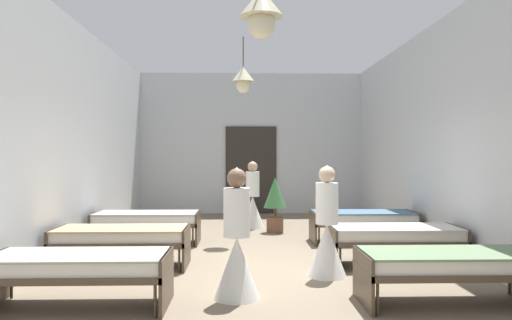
# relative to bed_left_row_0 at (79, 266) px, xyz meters

# --- Properties ---
(ground_plane) EXTENTS (6.67, 13.65, 0.10)m
(ground_plane) POSITION_rel_bed_left_row_0_xyz_m (1.98, 1.90, -0.49)
(ground_plane) COLOR #7A6B56
(room_shell) EXTENTS (6.47, 13.25, 3.87)m
(room_shell) POSITION_rel_bed_left_row_0_xyz_m (1.98, 3.25, 1.50)
(room_shell) COLOR silver
(room_shell) RESTS_ON ground
(bed_left_row_0) EXTENTS (1.90, 0.84, 0.57)m
(bed_left_row_0) POSITION_rel_bed_left_row_0_xyz_m (0.00, 0.00, 0.00)
(bed_left_row_0) COLOR #473828
(bed_left_row_0) RESTS_ON ground
(bed_right_row_0) EXTENTS (1.90, 0.84, 0.57)m
(bed_right_row_0) POSITION_rel_bed_left_row_0_xyz_m (3.97, 0.00, 0.00)
(bed_right_row_0) COLOR #473828
(bed_right_row_0) RESTS_ON ground
(bed_left_row_1) EXTENTS (1.90, 0.84, 0.57)m
(bed_left_row_1) POSITION_rel_bed_left_row_0_xyz_m (0.00, 1.90, 0.00)
(bed_left_row_1) COLOR #473828
(bed_left_row_1) RESTS_ON ground
(bed_right_row_1) EXTENTS (1.90, 0.84, 0.57)m
(bed_right_row_1) POSITION_rel_bed_left_row_0_xyz_m (3.97, 1.90, 0.00)
(bed_right_row_1) COLOR #473828
(bed_right_row_1) RESTS_ON ground
(bed_left_row_2) EXTENTS (1.90, 0.84, 0.57)m
(bed_left_row_2) POSITION_rel_bed_left_row_0_xyz_m (0.00, 3.80, 0.00)
(bed_left_row_2) COLOR #473828
(bed_left_row_2) RESTS_ON ground
(bed_right_row_2) EXTENTS (1.90, 0.84, 0.57)m
(bed_right_row_2) POSITION_rel_bed_left_row_0_xyz_m (3.97, 3.80, 0.00)
(bed_right_row_2) COLOR #473828
(bed_right_row_2) RESTS_ON ground
(nurse_near_aisle) EXTENTS (0.52, 0.52, 1.49)m
(nurse_near_aisle) POSITION_rel_bed_left_row_0_xyz_m (1.68, 0.28, 0.09)
(nurse_near_aisle) COLOR white
(nurse_near_aisle) RESTS_ON ground
(nurse_mid_aisle) EXTENTS (0.52, 0.52, 1.49)m
(nurse_mid_aisle) POSITION_rel_bed_left_row_0_xyz_m (1.97, 5.66, 0.09)
(nurse_mid_aisle) COLOR white
(nurse_mid_aisle) RESTS_ON ground
(nurse_far_aisle) EXTENTS (0.52, 0.52, 1.49)m
(nurse_far_aisle) POSITION_rel_bed_left_row_0_xyz_m (2.87, 1.27, 0.09)
(nurse_far_aisle) COLOR white
(nurse_far_aisle) RESTS_ON ground
(potted_plant) EXTENTS (0.47, 0.47, 1.15)m
(potted_plant) POSITION_rel_bed_left_row_0_xyz_m (2.42, 5.03, 0.25)
(potted_plant) COLOR brown
(potted_plant) RESTS_ON ground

